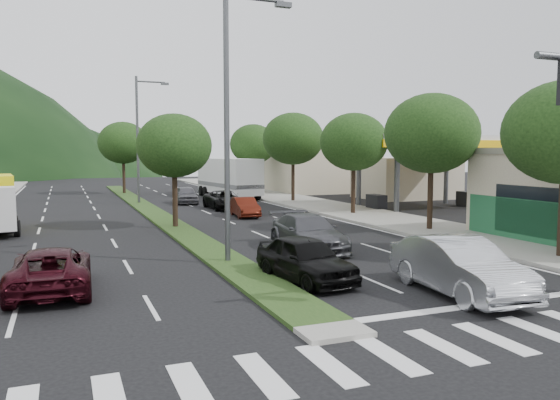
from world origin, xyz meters
name	(u,v)px	position (x,y,z in m)	size (l,w,h in m)	color
ground	(325,328)	(0.00, 0.00, 0.00)	(160.00, 160.00, 0.00)	black
sidewalk_right	(326,207)	(12.50, 25.00, 0.07)	(5.00, 90.00, 0.15)	gray
median	(148,209)	(0.00, 28.00, 0.06)	(1.60, 56.00, 0.12)	#193413
crosswalk	(370,358)	(0.00, -2.00, 0.01)	(19.00, 2.20, 0.01)	silver
gas_canopy	(425,145)	(19.00, 22.00, 4.65)	(12.20, 8.20, 5.25)	silver
bldg_right_far	(306,166)	(19.50, 44.00, 2.60)	(10.00, 16.00, 5.20)	beige
tree_r_b	(432,134)	(12.00, 12.00, 5.04)	(4.80, 4.80, 6.94)	black
tree_r_c	(354,142)	(12.00, 20.00, 4.75)	(4.40, 4.40, 6.48)	black
tree_r_d	(293,139)	(12.00, 30.00, 5.18)	(5.00, 5.00, 7.17)	black
tree_r_e	(253,144)	(12.00, 40.00, 4.89)	(4.60, 4.60, 6.71)	black
tree_med_near	(174,146)	(0.00, 18.00, 4.43)	(4.00, 4.00, 6.02)	black
tree_med_far	(123,143)	(0.00, 44.00, 5.01)	(4.80, 4.80, 6.94)	black
streetlight_near	(232,111)	(0.21, 8.00, 5.58)	(2.60, 0.25, 10.00)	#47494C
streetlight_mid	(140,133)	(0.21, 33.00, 5.58)	(2.60, 0.25, 10.00)	#47494C
sedan_silver	(459,266)	(4.91, 1.28, 0.83)	(1.75, 5.02, 1.65)	#B3B6BB
suv_maroon	(51,269)	(-5.97, 5.96, 0.66)	(2.21, 4.78, 1.33)	black
car_queue_a	(305,259)	(1.50, 4.40, 0.73)	(1.71, 4.26, 1.45)	black
car_queue_b	(308,233)	(3.89, 9.40, 0.74)	(2.08, 5.12, 1.49)	#48484D
car_queue_c	(245,207)	(5.14, 21.77, 0.61)	(1.29, 3.71, 1.22)	#50170D
car_queue_d	(225,200)	(5.25, 26.77, 0.66)	(2.20, 4.78, 1.33)	black
car_queue_e	(186,195)	(3.57, 32.01, 0.69)	(1.64, 4.08, 1.39)	#535258
motorhome	(229,177)	(8.28, 35.98, 1.88)	(3.74, 9.44, 3.53)	white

